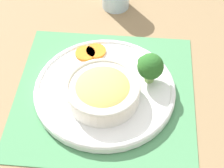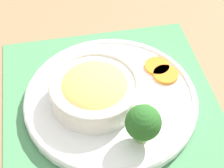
{
  "view_description": "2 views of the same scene",
  "coord_description": "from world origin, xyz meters",
  "views": [
    {
      "loc": [
        0.09,
        -0.54,
        0.67
      ],
      "look_at": [
        0.02,
        -0.0,
        0.04
      ],
      "focal_mm": 60.0,
      "sensor_mm": 36.0,
      "label": 1
    },
    {
      "loc": [
        0.44,
        -0.06,
        0.55
      ],
      "look_at": [
        -0.01,
        0.0,
        0.04
      ],
      "focal_mm": 60.0,
      "sensor_mm": 36.0,
      "label": 2
    }
  ],
  "objects": [
    {
      "name": "placemat",
      "position": [
        0.0,
        0.0,
        0.0
      ],
      "size": [
        0.42,
        0.42,
        0.0
      ],
      "color": "#4C8C59",
      "rests_on": "ground_plane"
    },
    {
      "name": "broccoli_floret",
      "position": [
        0.1,
        0.04,
        0.06
      ],
      "size": [
        0.06,
        0.06,
        0.08
      ],
      "color": "#84AD5B",
      "rests_on": "plate"
    },
    {
      "name": "plate",
      "position": [
        0.0,
        0.0,
        0.02
      ],
      "size": [
        0.32,
        0.32,
        0.02
      ],
      "color": "white",
      "rests_on": "placemat"
    },
    {
      "name": "bowl",
      "position": [
        -0.0,
        -0.03,
        0.05
      ],
      "size": [
        0.16,
        0.16,
        0.05
      ],
      "color": "silver",
      "rests_on": "plate"
    },
    {
      "name": "carrot_slice_near",
      "position": [
        -0.04,
        0.11,
        0.02
      ],
      "size": [
        0.05,
        0.05,
        0.01
      ],
      "color": "orange",
      "rests_on": "plate"
    },
    {
      "name": "carrot_slice_middle",
      "position": [
        -0.06,
        0.1,
        0.02
      ],
      "size": [
        0.05,
        0.05,
        0.01
      ],
      "color": "orange",
      "rests_on": "plate"
    },
    {
      "name": "ground_plane",
      "position": [
        0.0,
        0.0,
        0.0
      ],
      "size": [
        4.0,
        4.0,
        0.0
      ],
      "primitive_type": "plane",
      "color": "#8C704C"
    }
  ]
}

